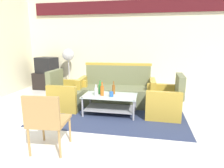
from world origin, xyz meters
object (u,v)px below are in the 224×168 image
couch (117,91)px  pedestal_fan (68,57)px  coffee_table (110,102)px  cup (111,94)px  bottle_brown (114,89)px  wicker_chair (46,119)px  bottle_orange (102,91)px  armchair_right (165,102)px  armchair_left (67,96)px  tv_stand (48,81)px  television (47,65)px  bottle_green (100,89)px  bottle_clear (96,91)px

couch → pedestal_fan: size_ratio=1.44×
coffee_table → cup: size_ratio=11.00×
bottle_brown → wicker_chair: wicker_chair is taller
pedestal_fan → bottle_orange: bearing=-51.4°
armchair_right → cup: armchair_right is taller
armchair_left → tv_stand: 2.08m
television → pedestal_fan: size_ratio=0.54×
bottle_green → bottle_clear: 0.15m
bottle_brown → pedestal_fan: 2.51m
bottle_clear → tv_stand: (-2.10, 1.86, -0.24)m
cup → television: size_ratio=0.15×
cup → bottle_brown: bearing=85.7°
armchair_right → bottle_green: 1.35m
coffee_table → cup: (0.05, -0.09, 0.19)m
bottle_brown → bottle_clear: bearing=-154.3°
pedestal_fan → cup: bearing=-48.5°
armchair_right → bottle_orange: bearing=99.4°
pedestal_fan → wicker_chair: (1.11, -3.39, -0.52)m
armchair_left → cup: 1.14m
couch → pedestal_fan: (-1.69, 1.15, 0.70)m
armchair_right → coffee_table: 1.11m
wicker_chair → armchair_left: bearing=100.8°
couch → wicker_chair: bearing=73.3°
armchair_left → bottle_brown: armchair_left is taller
armchair_right → bottle_brown: size_ratio=3.10×
bottle_clear → wicker_chair: wicker_chair is taller
couch → bottle_brown: size_ratio=6.66×
couch → bottle_orange: bearing=74.5°
wicker_chair → pedestal_fan: bearing=103.5°
bottle_green → tv_stand: size_ratio=0.36×
armchair_left → bottle_green: armchair_left is taller
bottle_brown → tv_stand: bearing=145.1°
coffee_table → cup: 0.21m
bottle_orange → tv_stand: size_ratio=0.35×
bottle_green → cup: bottle_green is taller
coffee_table → bottle_brown: bearing=58.9°
bottle_clear → armchair_left: bearing=160.2°
couch → cup: couch is taller
bottle_orange → pedestal_fan: (-1.51, 1.90, 0.50)m
armchair_left → cup: size_ratio=8.50×
bottle_brown → wicker_chair: 1.76m
bottle_green → bottle_brown: bottle_green is taller
bottle_brown → tv_stand: size_ratio=0.34×
couch → tv_stand: couch is taller
cup → pedestal_fan: pedestal_fan is taller
pedestal_fan → wicker_chair: bearing=-71.9°
bottle_green → television: size_ratio=0.42×
cup → wicker_chair: bearing=-112.4°
armchair_left → bottle_clear: 0.84m
bottle_orange → bottle_brown: bearing=34.9°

